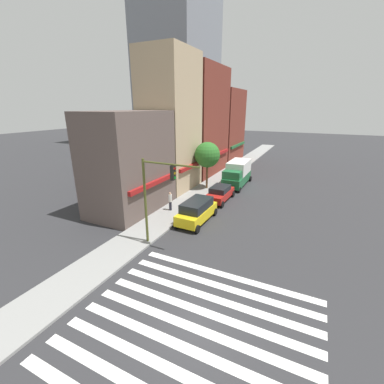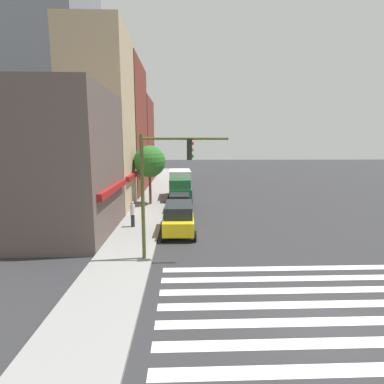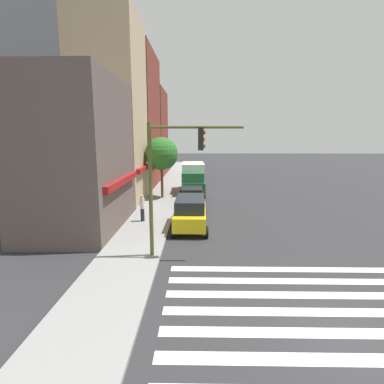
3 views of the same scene
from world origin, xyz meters
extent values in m
plane|color=#2D2D30|center=(0.00, 0.00, 0.00)|extent=(200.00, 200.00, 0.00)
cube|color=gray|center=(0.00, 7.50, 0.07)|extent=(120.00, 3.00, 0.15)
cube|color=silver|center=(-2.14, 0.00, 0.00)|extent=(0.49, 10.80, 0.01)
cube|color=silver|center=(-1.07, 0.00, 0.00)|extent=(0.49, 10.80, 0.01)
cube|color=silver|center=(0.00, 0.00, 0.00)|extent=(0.49, 10.80, 0.01)
cube|color=silver|center=(1.07, 0.00, 0.00)|extent=(0.49, 10.80, 0.01)
cube|color=silver|center=(2.14, 0.00, 0.00)|extent=(0.49, 10.80, 0.01)
cube|color=silver|center=(3.21, 0.00, 0.00)|extent=(0.49, 10.80, 0.01)
cube|color=silver|center=(4.27, 0.00, 0.00)|extent=(0.49, 10.80, 0.01)
cube|color=brown|center=(10.17, 11.50, 4.58)|extent=(8.24, 5.00, 9.16)
cube|color=maroon|center=(10.17, 8.85, 3.00)|extent=(7.01, 0.30, 0.40)
cube|color=tan|center=(17.74, 11.50, 7.66)|extent=(6.53, 5.00, 15.33)
cube|color=maroon|center=(17.74, 8.85, 3.00)|extent=(5.55, 0.30, 0.40)
cube|color=maroon|center=(26.44, 11.50, 7.42)|extent=(9.88, 5.00, 14.83)
cube|color=maroon|center=(26.44, 8.85, 3.00)|extent=(8.40, 0.30, 0.40)
cube|color=maroon|center=(36.53, 11.50, 6.16)|extent=(9.27, 5.00, 12.32)
cube|color=#1E592D|center=(36.53, 8.85, 3.00)|extent=(7.88, 0.30, 0.40)
cube|color=gray|center=(52.59, 29.26, 30.26)|extent=(19.97, 14.52, 60.52)
cylinder|color=#474C1E|center=(5.44, 6.40, 3.13)|extent=(0.18, 0.18, 6.27)
cylinder|color=#474C1E|center=(5.44, 4.33, 6.07)|extent=(0.12, 4.13, 0.12)
cube|color=black|center=(5.44, 4.13, 5.54)|extent=(0.32, 0.24, 0.95)
sphere|color=red|center=(5.44, 4.00, 5.84)|extent=(0.18, 0.18, 0.18)
sphere|color=#EAAD14|center=(5.44, 4.00, 5.54)|extent=(0.18, 0.18, 0.18)
sphere|color=green|center=(5.44, 4.00, 5.24)|extent=(0.18, 0.18, 0.18)
cube|color=yellow|center=(10.31, 4.70, 0.77)|extent=(4.72, 1.96, 0.85)
cube|color=black|center=(10.31, 4.70, 1.56)|extent=(3.31, 1.79, 0.75)
cylinder|color=black|center=(8.37, 5.65, 0.34)|extent=(0.68, 0.22, 0.68)
cylinder|color=black|center=(8.37, 3.75, 0.34)|extent=(0.68, 0.22, 0.68)
cylinder|color=black|center=(12.25, 5.65, 0.34)|extent=(0.68, 0.22, 0.68)
cylinder|color=black|center=(12.25, 3.75, 0.34)|extent=(0.68, 0.22, 0.68)
cube|color=#B21E19|center=(16.11, 4.70, 0.69)|extent=(4.40, 1.80, 0.70)
cube|color=black|center=(16.11, 4.70, 1.31)|extent=(2.42, 1.66, 0.55)
cylinder|color=black|center=(14.32, 5.60, 0.34)|extent=(0.68, 0.22, 0.68)
cylinder|color=black|center=(14.32, 3.80, 0.34)|extent=(0.68, 0.22, 0.68)
cylinder|color=black|center=(17.90, 5.60, 0.34)|extent=(0.68, 0.22, 0.68)
cylinder|color=black|center=(17.90, 3.80, 0.34)|extent=(0.68, 0.22, 0.68)
cube|color=#1E6638|center=(22.29, 4.70, 0.89)|extent=(6.26, 2.38, 1.10)
cube|color=silver|center=(22.91, 4.70, 2.24)|extent=(4.40, 2.32, 1.60)
cube|color=#1E6638|center=(20.31, 4.70, 1.89)|extent=(1.80, 2.14, 0.90)
cylinder|color=black|center=(19.60, 5.80, 0.34)|extent=(0.68, 0.22, 0.68)
cylinder|color=black|center=(19.60, 3.60, 0.34)|extent=(0.68, 0.22, 0.68)
cylinder|color=black|center=(24.99, 5.80, 0.34)|extent=(0.68, 0.22, 0.68)
cylinder|color=black|center=(24.99, 3.60, 0.34)|extent=(0.68, 0.22, 0.68)
cylinder|color=#23232D|center=(11.26, 7.89, 0.57)|extent=(0.26, 0.26, 0.85)
cylinder|color=silver|center=(11.26, 7.89, 1.35)|extent=(0.32, 0.32, 0.70)
sphere|color=tan|center=(11.26, 7.89, 1.81)|extent=(0.22, 0.22, 0.22)
cylinder|color=brown|center=(19.19, 7.50, 1.65)|extent=(0.24, 0.24, 3.01)
sphere|color=#286623|center=(19.19, 7.50, 4.19)|extent=(2.95, 2.95, 2.95)
camera|label=1|loc=(-8.17, -3.85, 9.52)|focal=24.00mm
camera|label=2|loc=(-8.94, 4.49, 5.83)|focal=28.00mm
camera|label=3|loc=(-7.91, 4.28, 5.63)|focal=28.00mm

